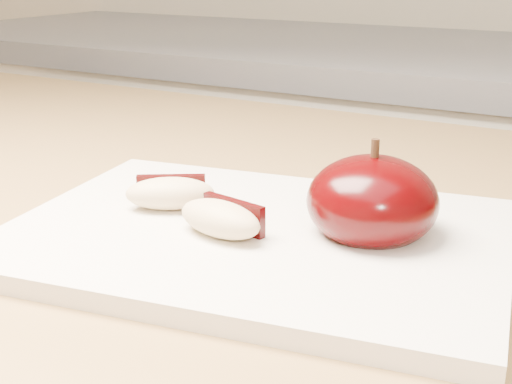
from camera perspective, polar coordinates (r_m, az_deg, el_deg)
The scene contains 4 objects.
cutting_board at distance 0.47m, azimuth 0.00°, elevation -3.62°, with size 0.32×0.24×0.01m, color silver.
apple_half at distance 0.46m, azimuth 9.28°, elevation -0.75°, with size 0.11×0.11×0.07m.
apple_wedge_a at distance 0.51m, azimuth -6.88°, elevation -0.07°, with size 0.07×0.06×0.02m.
apple_wedge_b at distance 0.45m, azimuth -2.77°, elevation -2.11°, with size 0.07×0.04×0.02m.
Camera 1 is at (0.16, 0.02, 1.08)m, focal length 50.00 mm.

